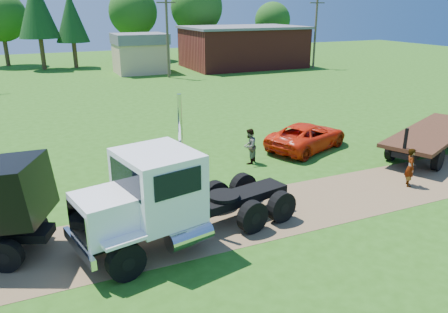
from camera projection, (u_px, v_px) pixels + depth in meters
name	position (u px, v px, depth m)	size (l,w,h in m)	color
ground	(284.00, 208.00, 17.99)	(140.00, 140.00, 0.00)	#285913
dirt_track	(284.00, 208.00, 17.99)	(120.00, 4.20, 0.01)	brown
white_semi_tractor	(162.00, 199.00, 14.72)	(8.60, 4.35, 5.08)	black
orange_pickup	(307.00, 136.00, 25.17)	(2.54, 5.51, 1.53)	red
flatbed_trailer	(433.00, 135.00, 24.54)	(9.30, 6.11, 2.30)	#352010
spectator_a	(411.00, 167.00, 19.95)	(0.66, 0.43, 1.80)	#999999
spectator_b	(249.00, 146.00, 22.81)	(0.91, 0.71, 1.87)	#999999
brick_building	(243.00, 47.00, 58.55)	(15.40, 10.40, 5.30)	maroon
tan_shed	(140.00, 53.00, 53.22)	(6.20, 5.40, 4.70)	tan
utility_poles	(167.00, 35.00, 48.93)	(42.20, 0.28, 9.00)	#443926
tree_row	(118.00, 14.00, 61.15)	(54.41, 13.15, 11.46)	#3C2D18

